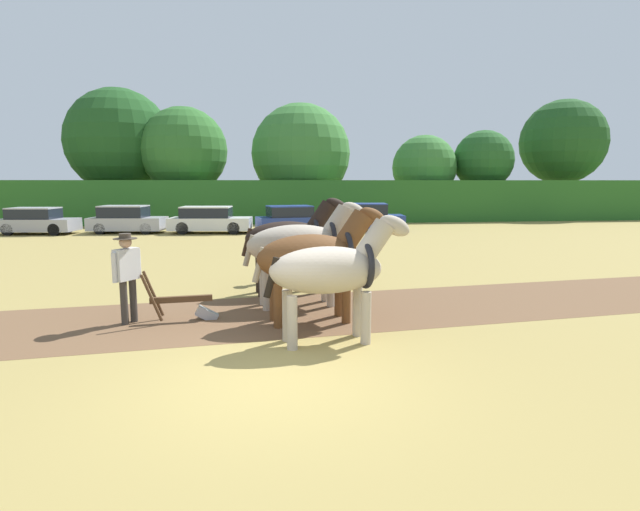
# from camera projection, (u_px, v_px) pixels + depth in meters

# --- Properties ---
(ground_plane) EXTENTS (240.00, 240.00, 0.00)m
(ground_plane) POSITION_uv_depth(u_px,v_px,m) (271.00, 380.00, 7.14)
(ground_plane) COLOR #998447
(plowed_furrow_strip) EXTENTS (34.19, 7.16, 0.01)m
(plowed_furrow_strip) POSITION_uv_depth(u_px,v_px,m) (43.00, 329.00, 9.57)
(plowed_furrow_strip) COLOR brown
(plowed_furrow_strip) RESTS_ON ground
(hedgerow) EXTENTS (66.50, 1.31, 2.89)m
(hedgerow) POSITION_uv_depth(u_px,v_px,m) (258.00, 202.00, 33.34)
(hedgerow) COLOR #286023
(hedgerow) RESTS_ON ground
(tree_left) EXTENTS (7.46, 7.46, 9.39)m
(tree_left) POSITION_uv_depth(u_px,v_px,m) (119.00, 141.00, 35.78)
(tree_left) COLOR #4C3823
(tree_left) RESTS_ON ground
(tree_center_left) EXTENTS (6.07, 6.07, 7.99)m
(tree_center_left) POSITION_uv_depth(u_px,v_px,m) (184.00, 151.00, 35.10)
(tree_center_left) COLOR #423323
(tree_center_left) RESTS_ON ground
(tree_center) EXTENTS (7.34, 7.34, 8.54)m
(tree_center) POSITION_uv_depth(u_px,v_px,m) (301.00, 154.00, 37.19)
(tree_center) COLOR #423323
(tree_center) RESTS_ON ground
(tree_center_right) EXTENTS (4.82, 4.82, 6.27)m
(tree_center_right) POSITION_uv_depth(u_px,v_px,m) (424.00, 168.00, 37.59)
(tree_center_right) COLOR #4C3823
(tree_center_right) RESTS_ON ground
(tree_right) EXTENTS (4.47, 4.47, 6.63)m
(tree_right) POSITION_uv_depth(u_px,v_px,m) (483.00, 160.00, 37.66)
(tree_right) COLOR #423323
(tree_right) RESTS_ON ground
(tree_far_right) EXTENTS (6.53, 6.53, 9.15)m
(tree_far_right) POSITION_uv_depth(u_px,v_px,m) (563.00, 142.00, 39.15)
(tree_far_right) COLOR #423323
(tree_far_right) RESTS_ON ground
(draft_horse_lead_left) EXTENTS (2.69, 1.08, 2.31)m
(draft_horse_lead_left) POSITION_uv_depth(u_px,v_px,m) (333.00, 270.00, 8.66)
(draft_horse_lead_left) COLOR #B2A38E
(draft_horse_lead_left) RESTS_ON ground
(draft_horse_lead_right) EXTENTS (2.81, 1.23, 2.38)m
(draft_horse_lead_right) POSITION_uv_depth(u_px,v_px,m) (315.00, 257.00, 9.95)
(draft_horse_lead_right) COLOR brown
(draft_horse_lead_right) RESTS_ON ground
(draft_horse_trail_left) EXTENTS (2.90, 1.20, 2.43)m
(draft_horse_trail_left) POSITION_uv_depth(u_px,v_px,m) (301.00, 245.00, 11.23)
(draft_horse_trail_left) COLOR #B2A38E
(draft_horse_trail_left) RESTS_ON ground
(draft_horse_trail_right) EXTENTS (2.78, 1.09, 2.48)m
(draft_horse_trail_right) POSITION_uv_depth(u_px,v_px,m) (291.00, 238.00, 12.53)
(draft_horse_trail_right) COLOR black
(draft_horse_trail_right) RESTS_ON ground
(plow) EXTENTS (1.51, 0.50, 1.13)m
(plow) POSITION_uv_depth(u_px,v_px,m) (188.00, 305.00, 10.16)
(plow) COLOR #4C331E
(plow) RESTS_ON ground
(farmer_at_plow) EXTENTS (0.46, 0.59, 1.81)m
(farmer_at_plow) POSITION_uv_depth(u_px,v_px,m) (127.00, 270.00, 9.84)
(farmer_at_plow) COLOR #38332D
(farmer_at_plow) RESTS_ON ground
(farmer_beside_team) EXTENTS (0.51, 0.44, 1.60)m
(farmer_beside_team) POSITION_uv_depth(u_px,v_px,m) (279.00, 249.00, 14.10)
(farmer_beside_team) COLOR #38332D
(farmer_beside_team) RESTS_ON ground
(parked_car_far_left) EXTENTS (4.09, 2.16, 1.43)m
(parked_car_far_left) POSITION_uv_depth(u_px,v_px,m) (37.00, 221.00, 26.79)
(parked_car_far_left) COLOR #9E9EA8
(parked_car_far_left) RESTS_ON ground
(parked_car_left) EXTENTS (4.14, 2.25, 1.50)m
(parked_car_left) POSITION_uv_depth(u_px,v_px,m) (127.00, 220.00, 27.43)
(parked_car_left) COLOR #A8A8B2
(parked_car_left) RESTS_ON ground
(parked_car_center_left) EXTENTS (4.56, 2.23, 1.46)m
(parked_car_center_left) POSITION_uv_depth(u_px,v_px,m) (209.00, 220.00, 27.32)
(parked_car_center_left) COLOR silver
(parked_car_center_left) RESTS_ON ground
(parked_car_center) EXTENTS (4.21, 2.47, 1.48)m
(parked_car_center) POSITION_uv_depth(u_px,v_px,m) (292.00, 219.00, 27.74)
(parked_car_center) COLOR navy
(parked_car_center) RESTS_ON ground
(parked_car_center_right) EXTENTS (4.18, 2.19, 1.58)m
(parked_car_center_right) POSITION_uv_depth(u_px,v_px,m) (367.00, 218.00, 28.55)
(parked_car_center_right) COLOR navy
(parked_car_center_right) RESTS_ON ground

